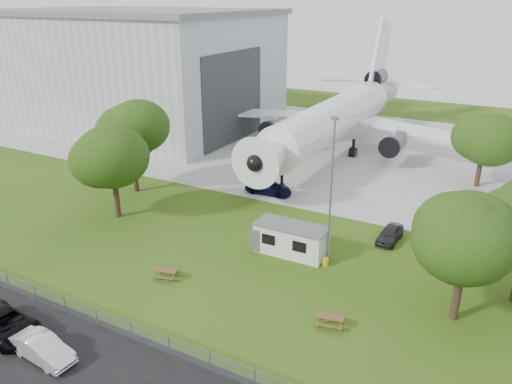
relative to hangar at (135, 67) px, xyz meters
The scene contains 18 objects.
ground 53.16m from the hangar, 43.47° to the right, with size 160.00×160.00×0.00m, color #46661B.
asphalt_strip 62.70m from the hangar, 52.23° to the right, with size 120.00×8.00×0.02m, color black.
concrete_apron 39.17m from the hangar, ahead, with size 120.00×46.00×0.03m, color #B7B7B2.
hangar is the anchor object (origin of this frame).
airliner 36.21m from the hangar, ahead, with size 46.36×47.73×17.69m.
site_cabin 53.17m from the hangar, 35.04° to the right, with size 6.77×2.78×2.62m.
picnic_west 53.75m from the hangar, 46.74° to the right, with size 1.80×1.50×0.76m, color brown, non-canonical shape.
picnic_east 63.24m from the hangar, 37.55° to the right, with size 1.80×1.50×0.76m, color brown, non-canonical shape.
fence 60.00m from the hangar, 50.15° to the right, with size 58.00×0.04×1.30m, color gray.
lamp_mast 55.06m from the hangar, 32.84° to the right, with size 0.16×0.16×12.00m, color slate.
tree_west_big 33.32m from the hangar, 49.47° to the right, with size 7.56×7.56×10.67m.
tree_west_small 40.17m from the hangar, 51.89° to the right, with size 7.26×7.26×9.61m.
tree_east_front 65.76m from the hangar, 30.38° to the right, with size 7.13×7.13×9.88m.
tree_far_apron 55.39m from the hangar, ahead, with size 6.82×6.82×9.10m.
car_centre_sedan 61.52m from the hangar, 54.28° to the right, with size 1.57×4.51×1.49m, color white.
car_west_estate 58.87m from the hangar, 57.33° to the right, with size 2.66×5.76×1.60m, color black.
car_ne_hatch 55.93m from the hangar, 25.60° to the right, with size 1.64×4.07×1.39m, color black.
car_apron_van 40.71m from the hangar, 28.36° to the right, with size 2.14×5.26×1.53m, color black.
Camera 1 is at (20.60, -28.70, 20.50)m, focal length 35.00 mm.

